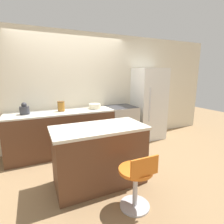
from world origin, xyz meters
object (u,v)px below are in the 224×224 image
stool_chair (136,181)px  oven_range (121,125)px  kettle (24,109)px  refrigerator (149,104)px  mixing_bowl (95,106)px

stool_chair → oven_range: bearing=67.3°
stool_chair → kettle: bearing=120.8°
oven_range → refrigerator: refrigerator is taller
kettle → stool_chair: bearing=-59.2°
oven_range → stool_chair: (-0.85, -2.04, -0.08)m
stool_chair → kettle: (-1.23, 2.07, 0.63)m
oven_range → mixing_bowl: 0.84m
oven_range → mixing_bowl: mixing_bowl is taller
oven_range → stool_chair: size_ratio=1.21×
refrigerator → oven_range: bearing=-178.6°
refrigerator → kettle: bearing=179.8°
oven_range → kettle: 2.16m
kettle → oven_range: bearing=-0.8°
stool_chair → mixing_bowl: (0.19, 2.07, 0.59)m
oven_range → kettle: bearing=179.2°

